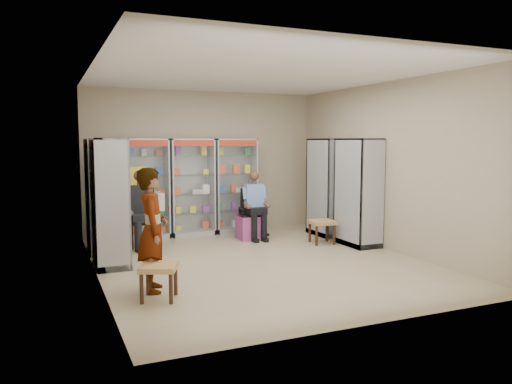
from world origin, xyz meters
name	(u,v)px	position (x,y,z in m)	size (l,w,h in m)	color
floor	(259,262)	(0.00, 0.00, 0.00)	(6.00, 6.00, 0.00)	tan
room_shell	(259,140)	(0.00, 0.00, 1.97)	(5.02, 6.02, 3.01)	tan
cabinet_back_left	(145,189)	(-1.30, 2.73, 1.00)	(0.90, 0.50, 2.00)	silver
cabinet_back_mid	(191,187)	(-0.35, 2.73, 1.00)	(0.90, 0.50, 2.00)	#B0B2B7
cabinet_back_right	(234,186)	(0.60, 2.73, 1.00)	(0.90, 0.50, 2.00)	#ABACB3
cabinet_right_far	(327,187)	(2.23, 1.60, 1.00)	(0.50, 0.90, 2.00)	silver
cabinet_right_near	(358,192)	(2.23, 0.50, 1.00)	(0.50, 0.90, 2.00)	silver
cabinet_left_far	(102,196)	(-2.23, 1.80, 1.00)	(0.50, 0.90, 2.00)	#B1B3B9
cabinet_left_near	(110,203)	(-2.23, 0.70, 1.00)	(0.50, 0.90, 2.00)	#A0A2A7
wooden_chair	(140,221)	(-1.55, 2.00, 0.47)	(0.42, 0.42, 0.94)	#311B13
seated_customer	(140,211)	(-1.55, 1.95, 0.67)	(0.44, 0.60, 1.34)	black
office_chair	(253,213)	(0.70, 1.93, 0.50)	(0.54, 0.54, 0.99)	black
seated_shopkeeper	(254,207)	(0.70, 1.88, 0.63)	(0.42, 0.58, 1.27)	#618CC0
pink_trunk	(250,227)	(0.60, 1.83, 0.24)	(0.49, 0.47, 0.47)	#BC4B80
tea_glass	(251,213)	(0.60, 1.82, 0.52)	(0.07, 0.07, 0.09)	#592607
woven_stool_a	(322,232)	(1.69, 0.89, 0.22)	(0.45, 0.45, 0.45)	#A66F46
woven_stool_b	(159,282)	(-1.90, -1.26, 0.22)	(0.44, 0.44, 0.44)	#B5794C
standing_man	(152,230)	(-1.89, -0.88, 0.81)	(0.59, 0.39, 1.62)	gray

